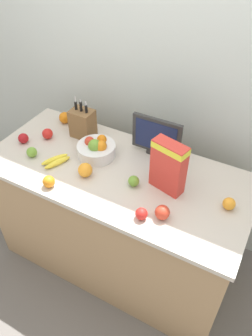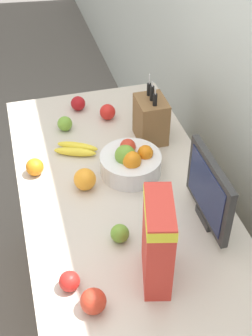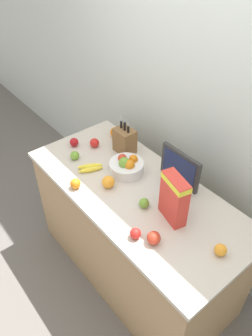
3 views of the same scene
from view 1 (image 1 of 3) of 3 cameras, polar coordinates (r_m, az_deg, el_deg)
name	(u,v)px [view 1 (image 1 of 3)]	position (r m, az deg, el deg)	size (l,w,h in m)	color
ground_plane	(118,257)	(2.66, -1.42, -15.23)	(14.00, 14.00, 0.00)	slate
wall_back	(160,72)	(2.20, 5.91, 16.30)	(9.00, 0.06, 2.60)	silver
counter	(117,219)	(2.30, -1.60, -8.91)	(1.64, 0.75, 0.91)	tan
knife_block	(83,123)	(2.21, -7.56, 7.75)	(0.15, 0.12, 0.29)	brown
small_monitor	(156,137)	(2.00, 5.29, 5.47)	(0.31, 0.03, 0.27)	#2D2D2D
cereal_box	(169,165)	(1.76, 7.41, 0.54)	(0.21, 0.13, 0.31)	red
fruit_bowl	(96,149)	(2.05, -5.17, 3.34)	(0.24, 0.24, 0.13)	silver
banana_bunch	(56,161)	(2.05, -12.10, 1.22)	(0.14, 0.19, 0.04)	yellow
apple_rear	(32,152)	(2.13, -16.09, 2.67)	(0.07, 0.07, 0.07)	#6B9E33
apple_by_knife_block	(162,212)	(1.69, 6.35, -7.68)	(0.08, 0.08, 0.08)	red
apple_near_bananas	(23,138)	(2.27, -17.45, 4.95)	(0.07, 0.07, 0.07)	#A31419
apple_leftmost	(141,214)	(1.69, 2.70, -7.97)	(0.06, 0.06, 0.06)	red
apple_front	(47,134)	(2.26, -13.51, 5.82)	(0.07, 0.07, 0.07)	red
apple_rightmost	(134,181)	(1.85, 1.34, -2.30)	(0.06, 0.06, 0.06)	#6B9E33
orange_near_bowl	(65,118)	(2.40, -10.62, 8.60)	(0.08, 0.08, 0.08)	orange
orange_by_cereal	(85,170)	(1.92, -7.12, -0.34)	(0.09, 0.09, 0.09)	orange
orange_mid_right	(49,182)	(1.89, -13.30, -2.31)	(0.07, 0.07, 0.07)	orange
orange_front_right	(229,204)	(1.81, 17.51, -5.96)	(0.07, 0.07, 0.07)	orange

